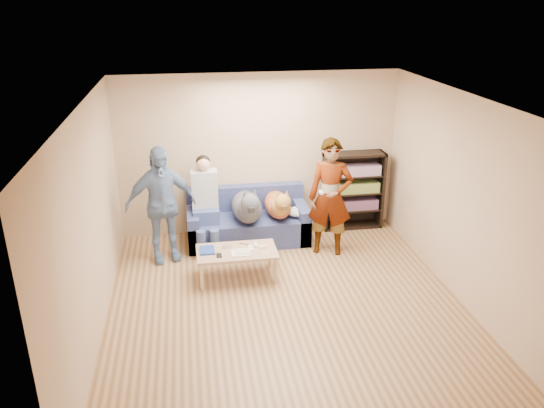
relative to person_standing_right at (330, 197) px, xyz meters
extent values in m
plane|color=brown|center=(-0.92, -1.47, -0.89)|extent=(5.00, 5.00, 0.00)
plane|color=white|center=(-0.92, -1.47, 1.71)|extent=(5.00, 5.00, 0.00)
plane|color=tan|center=(-0.92, 1.03, 0.41)|extent=(4.50, 0.00, 4.50)
plane|color=tan|center=(-0.92, -3.97, 0.41)|extent=(4.50, 0.00, 4.50)
plane|color=tan|center=(-3.17, -1.47, 0.41)|extent=(0.00, 5.00, 5.00)
plane|color=tan|center=(1.33, -1.47, 0.41)|extent=(0.00, 5.00, 5.00)
ellipsoid|color=silver|center=(-0.37, 0.47, -0.40)|extent=(0.39, 0.33, 0.13)
imported|color=gray|center=(0.00, 0.00, 0.00)|extent=(0.75, 0.61, 1.78)
imported|color=#7A9AC4|center=(-2.48, 0.16, -0.02)|extent=(1.09, 0.65, 1.74)
cube|color=silver|center=(-0.20, -0.20, 0.17)|extent=(0.04, 0.12, 0.03)
cube|color=#1C3A9A|center=(-1.87, -0.53, -0.46)|extent=(0.20, 0.26, 0.03)
cube|color=white|center=(-1.42, -0.68, -0.46)|extent=(0.26, 0.20, 0.02)
cube|color=beige|center=(-1.39, -0.66, -0.45)|extent=(0.22, 0.17, 0.01)
cube|color=silver|center=(-1.59, -0.46, -0.45)|extent=(0.11, 0.06, 0.05)
cube|color=white|center=(-1.19, -0.48, -0.46)|extent=(0.04, 0.13, 0.03)
cube|color=silver|center=(-1.11, -0.56, -0.46)|extent=(0.09, 0.06, 0.03)
cylinder|color=white|center=(-1.27, -0.60, -0.46)|extent=(0.07, 0.07, 0.02)
cylinder|color=white|center=(-1.27, -0.52, -0.46)|extent=(0.07, 0.07, 0.02)
cylinder|color=#C54A1B|center=(-1.49, -0.74, -0.47)|extent=(0.13, 0.06, 0.01)
cylinder|color=black|center=(-1.35, -0.40, -0.47)|extent=(0.13, 0.08, 0.01)
cube|color=black|center=(-1.72, -0.70, -0.46)|extent=(0.07, 0.12, 0.02)
cube|color=#515B93|center=(-1.17, 0.58, -0.68)|extent=(1.90, 0.85, 0.42)
cube|color=#515B93|center=(-1.17, 0.92, -0.27)|extent=(1.90, 0.18, 0.40)
cube|color=#515B93|center=(-2.03, 0.58, -0.60)|extent=(0.18, 0.85, 0.58)
cube|color=#515B93|center=(-0.31, 0.58, -0.60)|extent=(0.18, 0.85, 0.58)
cube|color=#404D8D|center=(-1.83, 0.50, -0.36)|extent=(0.40, 0.38, 0.22)
cylinder|color=#40518E|center=(-1.93, 0.08, -0.68)|extent=(0.14, 0.14, 0.47)
cylinder|color=#40648E|center=(-1.73, 0.08, -0.68)|extent=(0.14, 0.14, 0.47)
cube|color=silver|center=(-1.83, 0.60, 0.03)|extent=(0.40, 0.24, 0.58)
sphere|color=#E1B087|center=(-1.83, 0.60, 0.43)|extent=(0.21, 0.21, 0.21)
ellipsoid|color=black|center=(-1.83, 0.63, 0.46)|extent=(0.22, 0.22, 0.19)
ellipsoid|color=#4D5057|center=(-1.20, 0.50, -0.27)|extent=(0.46, 0.96, 0.40)
sphere|color=#52545D|center=(-1.20, 0.18, -0.18)|extent=(0.35, 0.35, 0.35)
sphere|color=#4F5259|center=(-1.20, 0.00, -0.02)|extent=(0.28, 0.28, 0.28)
cube|color=black|center=(-1.20, -0.12, -0.06)|extent=(0.09, 0.13, 0.08)
cone|color=#46494F|center=(-1.27, 0.03, 0.13)|extent=(0.09, 0.09, 0.13)
cone|color=#4E5259|center=(-1.13, 0.03, 0.13)|extent=(0.09, 0.09, 0.13)
cylinder|color=#4C4D56|center=(-1.20, 0.93, -0.31)|extent=(0.05, 0.31, 0.18)
ellipsoid|color=#A55232|center=(-0.70, 0.57, -0.30)|extent=(0.40, 0.84, 0.35)
sphere|color=#C5843C|center=(-0.70, 0.27, -0.21)|extent=(0.30, 0.30, 0.30)
sphere|color=#B68537|center=(-0.70, 0.11, -0.07)|extent=(0.25, 0.25, 0.25)
cube|color=#52381C|center=(-0.70, -0.01, -0.11)|extent=(0.08, 0.12, 0.07)
cone|color=#A76733|center=(-0.76, 0.13, 0.05)|extent=(0.08, 0.08, 0.12)
cone|color=#B25D36|center=(-0.63, 0.13, 0.05)|extent=(0.08, 0.08, 0.12)
cylinder|color=#BB6839|center=(-0.70, 0.96, -0.33)|extent=(0.05, 0.27, 0.16)
cube|color=tan|center=(-1.47, -0.58, -0.49)|extent=(1.10, 0.60, 0.04)
cylinder|color=#D4B782|center=(-1.97, -0.83, -0.70)|extent=(0.05, 0.05, 0.38)
cylinder|color=tan|center=(-0.97, -0.83, -0.70)|extent=(0.05, 0.05, 0.38)
cylinder|color=tan|center=(-1.97, -0.33, -0.70)|extent=(0.05, 0.05, 0.38)
cylinder|color=tan|center=(-0.97, -0.33, -0.70)|extent=(0.05, 0.05, 0.38)
cube|color=black|center=(0.15, 0.85, -0.24)|extent=(0.04, 0.34, 1.30)
cube|color=black|center=(1.11, 0.85, -0.24)|extent=(0.04, 0.34, 1.30)
cube|color=black|center=(0.63, 0.85, 0.39)|extent=(1.00, 0.34, 0.04)
cube|color=black|center=(0.63, 0.85, -0.87)|extent=(1.00, 0.34, 0.04)
cube|color=black|center=(0.63, 1.01, -0.24)|extent=(1.00, 0.02, 1.30)
cube|color=black|center=(0.63, 0.85, -0.57)|extent=(0.94, 0.32, 0.03)
cube|color=black|center=(0.63, 0.85, -0.27)|extent=(0.94, 0.32, 0.02)
cube|color=black|center=(0.63, 0.85, 0.03)|extent=(0.94, 0.32, 0.02)
cube|color=#B23333|center=(0.63, 0.83, -0.47)|extent=(0.84, 0.24, 0.17)
cube|color=gold|center=(0.63, 0.83, -0.17)|extent=(0.84, 0.24, 0.17)
cube|color=#994C99|center=(0.63, 0.83, 0.13)|extent=(0.84, 0.24, 0.17)
camera|label=1|loc=(-2.04, -7.10, 2.83)|focal=35.00mm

